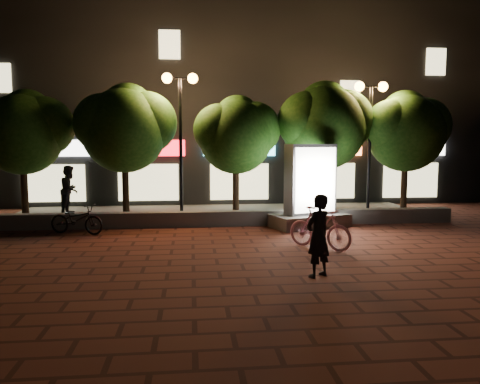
{
  "coord_description": "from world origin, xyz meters",
  "views": [
    {
      "loc": [
        -1.14,
        -11.55,
        2.77
      ],
      "look_at": [
        0.24,
        1.5,
        1.41
      ],
      "focal_mm": 34.66,
      "sensor_mm": 36.0,
      "label": 1
    }
  ],
  "objects": [
    {
      "name": "tree_left",
      "position": [
        -3.45,
        5.46,
        3.44
      ],
      "size": [
        3.6,
        3.0,
        4.89
      ],
      "color": "#301E12",
      "rests_on": "sidewalk"
    },
    {
      "name": "pedestrian",
      "position": [
        -5.83,
        6.88,
        1.02
      ],
      "size": [
        0.83,
        1.0,
        1.87
      ],
      "primitive_type": "imported",
      "rotation": [
        0.0,
        0.0,
        1.43
      ],
      "color": "black",
      "rests_on": "sidewalk"
    },
    {
      "name": "tree_right",
      "position": [
        3.86,
        5.46,
        3.57
      ],
      "size": [
        3.72,
        3.1,
        5.07
      ],
      "color": "#301E12",
      "rests_on": "sidewalk"
    },
    {
      "name": "scooter_pink",
      "position": [
        2.23,
        0.24,
        0.55
      ],
      "size": [
        1.66,
        1.69,
        1.11
      ],
      "primitive_type": "imported",
      "rotation": [
        0.0,
        0.0,
        0.77
      ],
      "color": "pink",
      "rests_on": "ground"
    },
    {
      "name": "building_block",
      "position": [
        -0.01,
        12.99,
        5.0
      ],
      "size": [
        28.0,
        8.12,
        11.3
      ],
      "color": "black",
      "rests_on": "ground"
    },
    {
      "name": "street_lamp_left",
      "position": [
        -1.5,
        5.2,
        4.03
      ],
      "size": [
        1.26,
        0.36,
        5.18
      ],
      "color": "black",
      "rests_on": "sidewalk"
    },
    {
      "name": "street_lamp_right",
      "position": [
        5.5,
        5.2,
        3.89
      ],
      "size": [
        1.26,
        0.36,
        4.98
      ],
      "color": "black",
      "rests_on": "sidewalk"
    },
    {
      "name": "rider",
      "position": [
        1.48,
        -2.3,
        0.87
      ],
      "size": [
        0.76,
        0.7,
        1.74
      ],
      "primitive_type": "imported",
      "rotation": [
        0.0,
        0.0,
        3.73
      ],
      "color": "black",
      "rests_on": "ground"
    },
    {
      "name": "tree_mid",
      "position": [
        0.55,
        5.46,
        3.22
      ],
      "size": [
        3.24,
        2.7,
        4.5
      ],
      "color": "#301E12",
      "rests_on": "sidewalk"
    },
    {
      "name": "scooter_parked",
      "position": [
        -4.67,
        2.99,
        0.47
      ],
      "size": [
        1.87,
        1.15,
        0.93
      ],
      "primitive_type": "imported",
      "rotation": [
        0.0,
        0.0,
        1.24
      ],
      "color": "black",
      "rests_on": "ground"
    },
    {
      "name": "tree_far_left",
      "position": [
        -6.95,
        5.46,
        3.29
      ],
      "size": [
        3.36,
        2.8,
        4.63
      ],
      "color": "#301E12",
      "rests_on": "sidewalk"
    },
    {
      "name": "ad_kiosk",
      "position": [
        2.81,
        3.5,
        1.12
      ],
      "size": [
        2.83,
        2.04,
        2.77
      ],
      "color": "#5E5B57",
      "rests_on": "ground"
    },
    {
      "name": "ground",
      "position": [
        0.0,
        0.0,
        0.0
      ],
      "size": [
        80.0,
        80.0,
        0.0
      ],
      "primitive_type": "plane",
      "color": "#522319",
      "rests_on": "ground"
    },
    {
      "name": "sidewalk",
      "position": [
        0.0,
        6.5,
        0.04
      ],
      "size": [
        16.0,
        5.0,
        0.08
      ],
      "primitive_type": "cube",
      "color": "#5E5B57",
      "rests_on": "ground"
    },
    {
      "name": "retaining_wall",
      "position": [
        0.0,
        4.0,
        0.25
      ],
      "size": [
        16.0,
        0.45,
        0.5
      ],
      "primitive_type": "cube",
      "color": "#5E5B57",
      "rests_on": "ground"
    },
    {
      "name": "tree_far_right",
      "position": [
        7.05,
        5.46,
        3.37
      ],
      "size": [
        3.48,
        2.9,
        4.76
      ],
      "color": "#301E12",
      "rests_on": "sidewalk"
    }
  ]
}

